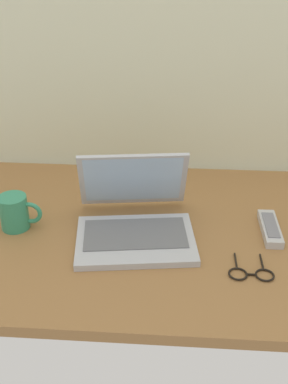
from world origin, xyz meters
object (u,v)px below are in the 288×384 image
laptop (135,218)px  eyeglasses (251,273)px  remote_control_far (270,228)px  coffee_mug (15,212)px

laptop → eyeglasses: 0.34m
laptop → remote_control_far: laptop is taller
remote_control_far → eyeglasses: bearing=-111.5°
laptop → coffee_mug: size_ratio=2.91×
coffee_mug → eyeglasses: coffee_mug is taller
coffee_mug → laptop: bearing=-0.2°
laptop → remote_control_far: size_ratio=2.12×
laptop → coffee_mug: 0.33m
coffee_mug → remote_control_far: bearing=2.1°
remote_control_far → laptop: bearing=-175.9°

